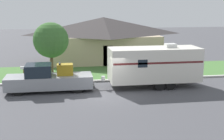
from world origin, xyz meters
name	(u,v)px	position (x,y,z in m)	size (l,w,h in m)	color
ground_plane	(108,94)	(0.00, 0.00, 0.00)	(120.00, 120.00, 0.00)	#47474C
curb_strip	(101,81)	(0.00, 3.75, 0.07)	(80.00, 0.30, 0.14)	beige
lawn_strip	(96,72)	(0.00, 7.40, 0.01)	(80.00, 7.00, 0.03)	#477538
house_across_street	(104,38)	(1.48, 13.37, 2.48)	(12.53, 7.51, 4.78)	tan
pickup_truck	(48,79)	(-4.14, 1.55, 0.88)	(6.28, 2.03, 2.07)	black
travel_trailer	(154,64)	(3.76, 1.55, 1.73)	(7.89, 2.47, 3.27)	black
mailbox	(24,70)	(-6.19, 4.58, 0.99)	(0.48, 0.20, 1.28)	brown
tree_in_yard	(51,40)	(-3.99, 6.04, 3.19)	(3.00, 3.00, 4.70)	brown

